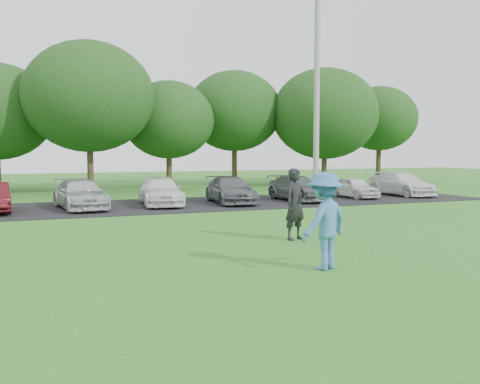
{
  "coord_description": "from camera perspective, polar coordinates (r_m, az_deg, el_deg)",
  "views": [
    {
      "loc": [
        -5.49,
        -10.13,
        2.45
      ],
      "look_at": [
        0.0,
        3.5,
        1.3
      ],
      "focal_mm": 40.0,
      "sensor_mm": 36.0,
      "label": 1
    }
  ],
  "objects": [
    {
      "name": "ground",
      "position": [
        11.78,
        6.43,
        -7.56
      ],
      "size": [
        100.0,
        100.0,
        0.0
      ],
      "primitive_type": "plane",
      "color": "#297320",
      "rests_on": "ground"
    },
    {
      "name": "tree_row",
      "position": [
        33.72,
        -10.01,
        8.6
      ],
      "size": [
        42.39,
        9.85,
        8.64
      ],
      "color": "#38281C",
      "rests_on": "ground"
    },
    {
      "name": "camera_bystander",
      "position": [
        14.65,
        5.94,
        -1.3
      ],
      "size": [
        0.83,
        0.68,
        1.96
      ],
      "color": "black",
      "rests_on": "ground"
    },
    {
      "name": "frisbee_player",
      "position": [
        11.11,
        8.99,
        -3.05
      ],
      "size": [
        1.49,
        1.21,
        2.2
      ],
      "color": "teal",
      "rests_on": "ground"
    },
    {
      "name": "parked_cars",
      "position": [
        23.7,
        -8.14,
        0.01
      ],
      "size": [
        28.34,
        4.76,
        1.24
      ],
      "color": "#561213",
      "rests_on": "parking_lot"
    },
    {
      "name": "parking_lot",
      "position": [
        23.9,
        -8.54,
        -1.42
      ],
      "size": [
        32.0,
        6.5,
        0.03
      ],
      "primitive_type": "cube",
      "color": "black",
      "rests_on": "ground"
    },
    {
      "name": "utility_pole",
      "position": [
        26.53,
        8.18,
        9.57
      ],
      "size": [
        0.28,
        0.28,
        9.64
      ],
      "primitive_type": "cylinder",
      "color": "#9D9D98",
      "rests_on": "ground"
    }
  ]
}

